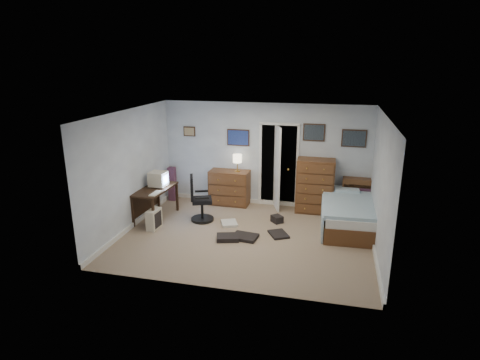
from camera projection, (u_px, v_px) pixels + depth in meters
name	position (u px, v px, depth m)	size (l,w,h in m)	color
floor	(246.00, 237.00, 8.19)	(5.00, 4.00, 0.02)	gray
computer_desk	(152.00, 195.00, 8.99)	(0.64, 1.26, 0.71)	#321E10
crt_monitor	(158.00, 179.00, 9.01)	(0.39, 0.36, 0.34)	beige
keyboard	(156.00, 193.00, 8.55)	(0.14, 0.38, 0.02)	beige
pc_tower	(154.00, 219.00, 8.51)	(0.22, 0.41, 0.43)	beige
office_chair	(199.00, 203.00, 8.88)	(0.65, 0.65, 1.05)	black
media_stack	(172.00, 184.00, 10.18)	(0.17, 0.17, 0.86)	maroon
low_dresser	(230.00, 188.00, 9.90)	(0.97, 0.48, 0.86)	brown
table_lamp	(237.00, 159.00, 9.64)	(0.22, 0.22, 0.42)	gold
doorway	(280.00, 163.00, 9.93)	(0.96, 1.12, 2.05)	black
tall_dresser	(315.00, 186.00, 9.35)	(0.86, 0.51, 1.27)	brown
headboard_bookcase	(362.00, 195.00, 9.27)	(0.95, 0.27, 0.85)	brown
bed	(347.00, 214.00, 8.54)	(1.14, 2.02, 0.65)	brown
wall_posters	(289.00, 136.00, 9.39)	(4.38, 0.04, 0.60)	#331E11
floor_clutter	(248.00, 231.00, 8.32)	(1.61, 1.49, 0.15)	black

